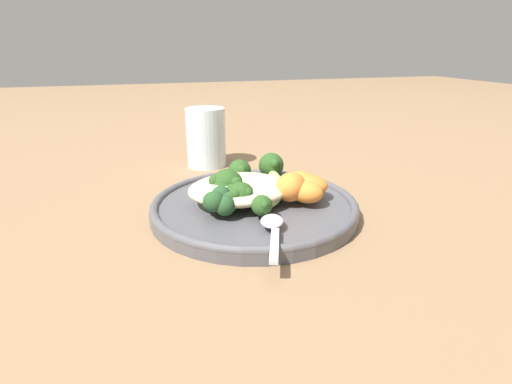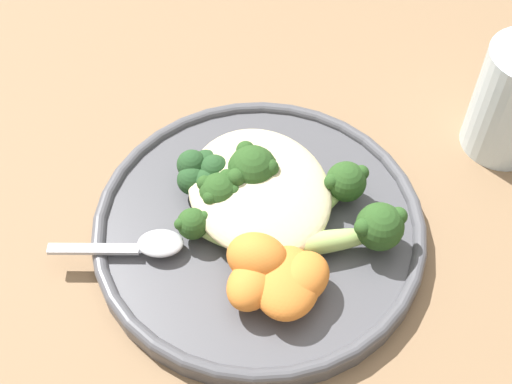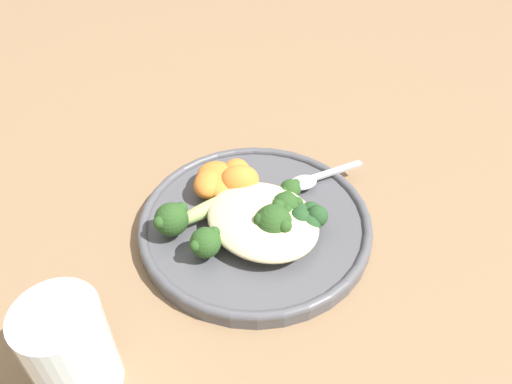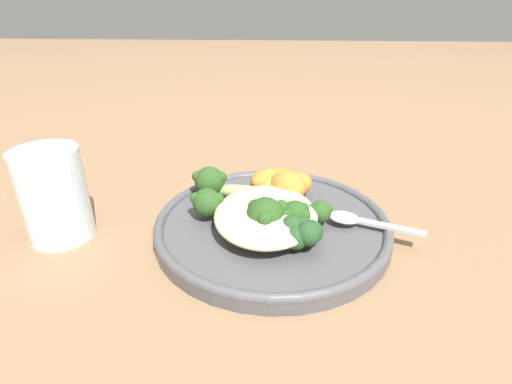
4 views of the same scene
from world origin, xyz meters
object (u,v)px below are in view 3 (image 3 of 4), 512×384
broccoli_stalk_1 (213,233)px  broccoli_stalk_2 (246,218)px  broccoli_stalk_4 (278,205)px  kale_tuft (307,217)px  sweet_potato_chunk_2 (236,172)px  sweet_potato_chunk_0 (212,182)px  plate (255,223)px  sweet_potato_chunk_1 (217,179)px  sweet_potato_chunk_3 (239,180)px  broccoli_stalk_3 (268,216)px  spoon (312,180)px  water_glass (72,352)px  broccoli_stalk_5 (281,191)px  quinoa_mound (264,223)px  broccoli_stalk_0 (186,215)px

broccoli_stalk_1 → broccoli_stalk_2: size_ratio=1.20×
broccoli_stalk_4 → kale_tuft: bearing=-1.5°
sweet_potato_chunk_2 → kale_tuft: size_ratio=0.96×
broccoli_stalk_1 → sweet_potato_chunk_0: bearing=-154.2°
sweet_potato_chunk_2 → plate: bearing=154.0°
broccoli_stalk_1 → sweet_potato_chunk_1: 0.09m
sweet_potato_chunk_3 → broccoli_stalk_1: bearing=115.6°
sweet_potato_chunk_0 → sweet_potato_chunk_3: size_ratio=1.00×
sweet_potato_chunk_0 → sweet_potato_chunk_3: sweet_potato_chunk_3 is taller
broccoli_stalk_3 → sweet_potato_chunk_2: 0.09m
sweet_potato_chunk_1 → spoon: 0.12m
sweet_potato_chunk_3 → water_glass: bearing=103.9°
spoon → broccoli_stalk_5: bearing=-169.9°
sweet_potato_chunk_3 → broccoli_stalk_3: bearing=163.0°
sweet_potato_chunk_1 → spoon: sweet_potato_chunk_1 is taller
broccoli_stalk_1 → broccoli_stalk_2: broccoli_stalk_1 is taller
quinoa_mound → kale_tuft: 0.05m
broccoli_stalk_5 → water_glass: water_glass is taller
plate → sweet_potato_chunk_2: sweet_potato_chunk_2 is taller
broccoli_stalk_1 → broccoli_stalk_4: bearing=142.7°
kale_tuft → spoon: 0.08m
broccoli_stalk_2 → broccoli_stalk_3: (-0.02, -0.01, 0.01)m
broccoli_stalk_0 → broccoli_stalk_2: (-0.05, -0.05, -0.01)m
broccoli_stalk_1 → sweet_potato_chunk_2: size_ratio=2.63×
plate → broccoli_stalk_1: size_ratio=2.39×
broccoli_stalk_0 → sweet_potato_chunk_1: 0.07m
broccoli_stalk_2 → broccoli_stalk_1: bearing=-64.8°
broccoli_stalk_4 → broccoli_stalk_5: broccoli_stalk_4 is taller
broccoli_stalk_1 → sweet_potato_chunk_3: bearing=-176.6°
broccoli_stalk_1 → plate: bearing=151.3°
broccoli_stalk_1 → sweet_potato_chunk_1: (0.06, -0.07, 0.00)m
quinoa_mound → sweet_potato_chunk_1: same height
water_glass → broccoli_stalk_0: bearing=-69.3°
broccoli_stalk_4 → broccoli_stalk_5: 0.03m
sweet_potato_chunk_1 → sweet_potato_chunk_2: bearing=-106.2°
broccoli_stalk_4 → water_glass: water_glass is taller
plate → sweet_potato_chunk_0: 0.08m
broccoli_stalk_2 → spoon: broccoli_stalk_2 is taller
broccoli_stalk_1 → broccoli_stalk_3: bearing=131.3°
sweet_potato_chunk_2 → broccoli_stalk_0: bearing=98.4°
broccoli_stalk_4 → sweet_potato_chunk_3: 0.06m
broccoli_stalk_5 → sweet_potato_chunk_1: 0.08m
broccoli_stalk_1 → broccoli_stalk_5: (-0.01, -0.11, -0.00)m
quinoa_mound → broccoli_stalk_1: 0.06m
plate → water_glass: size_ratio=2.57×
broccoli_stalk_4 → sweet_potato_chunk_1: (0.09, 0.02, -0.00)m
broccoli_stalk_2 → sweet_potato_chunk_0: sweet_potato_chunk_0 is taller
quinoa_mound → sweet_potato_chunk_0: (0.10, -0.01, 0.00)m
broccoli_stalk_3 → spoon: 0.10m
sweet_potato_chunk_0 → water_glass: 0.27m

